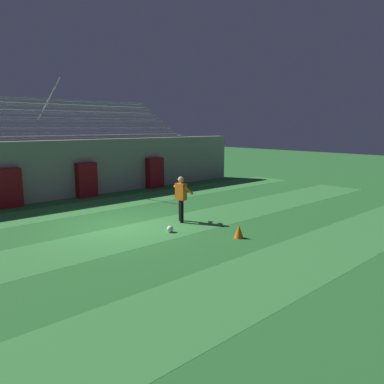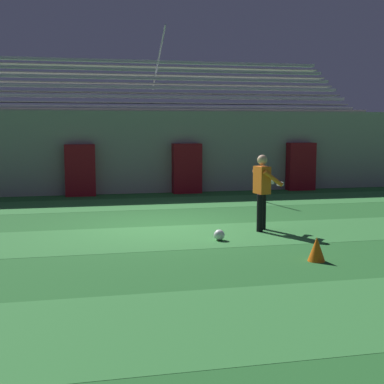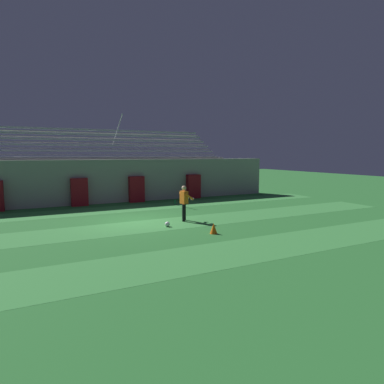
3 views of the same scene
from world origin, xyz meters
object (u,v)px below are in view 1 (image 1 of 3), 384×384
soccer_ball (170,229)px  padding_pillar_gate_left (9,188)px  padding_pillar_far_right (155,173)px  goalkeeper (181,196)px  traffic_cone (239,231)px  padding_pillar_gate_right (87,180)px  water_bottle (141,195)px

soccer_ball → padding_pillar_gate_left: bearing=109.2°
padding_pillar_far_right → soccer_ball: 9.19m
padding_pillar_gate_left → goalkeeper: bearing=-60.5°
soccer_ball → traffic_cone: traffic_cone is taller
padding_pillar_gate_right → goalkeeper: 6.82m
padding_pillar_gate_right → soccer_ball: size_ratio=7.70×
goalkeeper → water_bottle: size_ratio=6.96×
traffic_cone → padding_pillar_gate_right: bearing=91.6°
goalkeeper → traffic_cone: size_ratio=3.98×
padding_pillar_gate_left → padding_pillar_far_right: 7.75m
padding_pillar_far_right → padding_pillar_gate_left: bearing=180.0°
soccer_ball → traffic_cone: 2.29m
padding_pillar_far_right → goalkeeper: bearing=-119.8°
padding_pillar_far_right → traffic_cone: padding_pillar_far_right is taller
padding_pillar_gate_left → goalkeeper: 7.83m
traffic_cone → water_bottle: 7.93m
water_bottle → padding_pillar_gate_left: bearing=161.8°
soccer_ball → water_bottle: 6.47m
traffic_cone → padding_pillar_far_right: bearing=67.8°
padding_pillar_gate_left → soccer_ball: size_ratio=7.70×
padding_pillar_far_right → traffic_cone: (-3.90, -9.57, -0.64)m
padding_pillar_gate_right → traffic_cone: padding_pillar_gate_right is taller
soccer_ball → traffic_cone: size_ratio=0.52×
padding_pillar_far_right → goalkeeper: size_ratio=1.01×
padding_pillar_far_right → traffic_cone: size_ratio=4.03×
padding_pillar_gate_left → padding_pillar_gate_right: bearing=0.0°
goalkeeper → traffic_cone: (-0.01, -2.76, -0.74)m
padding_pillar_gate_left → traffic_cone: size_ratio=4.03×
padding_pillar_far_right → goalkeeper: padding_pillar_far_right is taller
padding_pillar_far_right → water_bottle: bearing=-140.8°
water_bottle → padding_pillar_gate_right: bearing=137.0°
goalkeeper → soccer_ball: size_ratio=7.59×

